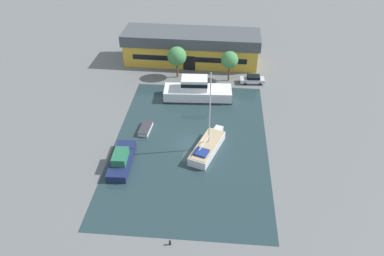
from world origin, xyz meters
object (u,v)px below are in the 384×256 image
at_px(warehouse_building, 191,47).
at_px(parked_car, 252,79).
at_px(quay_tree_near_building, 230,60).
at_px(motor_cruiser, 197,91).
at_px(small_dinghy, 146,128).
at_px(quay_tree_by_water, 177,56).
at_px(sailboat_moored, 208,147).
at_px(cabin_boat, 122,160).

height_order(warehouse_building, parked_car, warehouse_building).
xyz_separation_m(quay_tree_near_building, motor_cruiser, (-5.59, -7.10, -2.84)).
distance_m(quay_tree_near_building, motor_cruiser, 9.47).
distance_m(motor_cruiser, small_dinghy, 12.87).
height_order(warehouse_building, quay_tree_near_building, warehouse_building).
bearing_deg(small_dinghy, warehouse_building, -96.70).
height_order(warehouse_building, small_dinghy, warehouse_building).
height_order(warehouse_building, quay_tree_by_water, warehouse_building).
height_order(parked_car, sailboat_moored, sailboat_moored).
distance_m(quay_tree_near_building, cabin_boat, 29.99).
distance_m(warehouse_building, small_dinghy, 26.04).
relative_size(quay_tree_by_water, motor_cruiser, 0.51).
height_order(parked_car, small_dinghy, parked_car).
relative_size(quay_tree_near_building, small_dinghy, 1.50).
relative_size(warehouse_building, quay_tree_by_water, 4.50).
bearing_deg(small_dinghy, quay_tree_by_water, -94.56).
relative_size(quay_tree_by_water, small_dinghy, 1.57).
bearing_deg(cabin_boat, warehouse_building, 76.76).
xyz_separation_m(warehouse_building, cabin_boat, (-6.81, -33.66, -2.47)).
height_order(quay_tree_by_water, sailboat_moored, sailboat_moored).
height_order(motor_cruiser, small_dinghy, motor_cruiser).
bearing_deg(small_dinghy, sailboat_moored, 161.33).
height_order(sailboat_moored, small_dinghy, sailboat_moored).
xyz_separation_m(quay_tree_near_building, small_dinghy, (-12.88, -17.64, -3.95)).
distance_m(sailboat_moored, motor_cruiser, 15.06).
bearing_deg(small_dinghy, motor_cruiser, -120.25).
relative_size(parked_car, motor_cruiser, 0.38).
height_order(quay_tree_by_water, parked_car, quay_tree_by_water).
bearing_deg(warehouse_building, parked_car, -32.85).
height_order(quay_tree_by_water, cabin_boat, quay_tree_by_water).
bearing_deg(motor_cruiser, parked_car, -60.24).
bearing_deg(quay_tree_by_water, sailboat_moored, -72.46).
relative_size(small_dinghy, cabin_boat, 0.49).
height_order(parked_car, motor_cruiser, motor_cruiser).
bearing_deg(quay_tree_near_building, warehouse_building, 135.51).
bearing_deg(quay_tree_near_building, parked_car, -8.30).
height_order(quay_tree_near_building, cabin_boat, quay_tree_near_building).
bearing_deg(small_dinghy, quay_tree_near_building, -121.70).
bearing_deg(cabin_boat, motor_cruiser, 62.36).
distance_m(sailboat_moored, small_dinghy, 10.86).
height_order(warehouse_building, motor_cruiser, warehouse_building).
bearing_deg(parked_car, sailboat_moored, 157.27).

